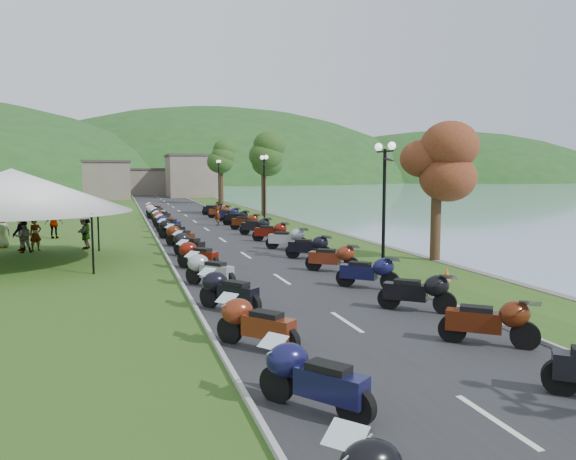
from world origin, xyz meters
TOP-DOWN VIEW (x-y plane):
  - road at (0.00, 40.00)m, footprint 7.00×120.00m
  - hills_backdrop at (0.00, 200.00)m, footprint 360.00×120.00m
  - far_building at (-2.00, 85.00)m, footprint 18.00×16.00m
  - moto_row_left at (-2.63, 20.60)m, footprint 2.60×54.09m
  - moto_row_right at (2.34, 24.81)m, footprint 2.60×43.79m
  - vendor_tent_main at (-9.73, 22.34)m, footprint 6.40×6.40m
  - tree_lakeside at (7.59, 18.21)m, footprint 2.38×2.38m
  - pedestrian_a at (-9.49, 26.55)m, footprint 0.72×0.66m
  - pedestrian_b at (-9.94, 25.97)m, footprint 0.81×0.53m
  - pedestrian_c at (-10.20, 26.74)m, footprint 1.16×1.32m
  - traffic_cone_near at (-3.00, 6.26)m, footprint 0.35×0.35m

SIDE VIEW (x-z plane):
  - hills_backdrop at x=0.00m, z-range -38.00..38.00m
  - pedestrian_a at x=-9.49m, z-range -0.80..0.80m
  - pedestrian_b at x=-9.94m, z-range -0.77..0.77m
  - pedestrian_c at x=-10.20m, z-range -0.97..0.97m
  - road at x=0.00m, z-range 0.00..0.02m
  - traffic_cone_near at x=-3.00m, z-range 0.00..0.54m
  - moto_row_left at x=-2.63m, z-range 0.00..1.10m
  - moto_row_right at x=2.34m, z-range 0.00..1.10m
  - vendor_tent_main at x=-9.73m, z-range 0.00..4.00m
  - far_building at x=-2.00m, z-range 0.00..5.00m
  - tree_lakeside at x=7.59m, z-range 0.00..6.61m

